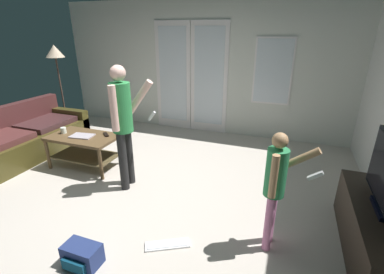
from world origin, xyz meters
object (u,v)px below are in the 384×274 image
(loose_keyboard, at_px, (167,245))
(cup_near_edge, at_px, (63,130))
(floor_lamp, at_px, (56,57))
(laptop_closed, at_px, (82,136))
(person_adult, at_px, (123,118))
(leather_couch, at_px, (23,140))
(person_child, at_px, (276,182))
(backpack, at_px, (82,255))
(tv_remote_black, at_px, (106,134))
(coffee_table, at_px, (84,144))
(tv_stand, at_px, (372,233))

(loose_keyboard, xyz_separation_m, cup_near_edge, (-2.26, 1.10, 0.54))
(floor_lamp, bearing_deg, laptop_closed, -39.01)
(person_adult, xyz_separation_m, loose_keyboard, (0.97, -0.84, -0.95))
(floor_lamp, bearing_deg, person_adult, -31.14)
(leather_couch, height_order, laptop_closed, leather_couch)
(person_child, height_order, loose_keyboard, person_child)
(backpack, height_order, tv_remote_black, tv_remote_black)
(loose_keyboard, xyz_separation_m, tv_remote_black, (-1.59, 1.25, 0.51))
(coffee_table, relative_size, person_adult, 0.64)
(floor_lamp, bearing_deg, tv_remote_black, -30.34)
(cup_near_edge, bearing_deg, person_adult, -11.34)
(coffee_table, height_order, floor_lamp, floor_lamp)
(person_adult, distance_m, loose_keyboard, 1.60)
(leather_couch, xyz_separation_m, tv_remote_black, (1.55, 0.19, 0.23))
(tv_remote_black, bearing_deg, tv_stand, 29.33)
(person_adult, bearing_deg, backpack, -75.08)
(backpack, relative_size, cup_near_edge, 3.67)
(cup_near_edge, bearing_deg, leather_couch, -177.46)
(person_adult, height_order, loose_keyboard, person_adult)
(loose_keyboard, distance_m, cup_near_edge, 2.57)
(leather_couch, bearing_deg, laptop_closed, 0.91)
(cup_near_edge, relative_size, tv_remote_black, 0.54)
(cup_near_edge, bearing_deg, coffee_table, 1.50)
(cup_near_edge, bearing_deg, tv_remote_black, 12.92)
(laptop_closed, bearing_deg, coffee_table, 97.30)
(leather_couch, distance_m, loose_keyboard, 3.33)
(tv_stand, height_order, backpack, tv_stand)
(tv_stand, bearing_deg, loose_keyboard, -163.02)
(tv_stand, bearing_deg, backpack, -157.20)
(loose_keyboard, bearing_deg, floor_lamp, 145.84)
(person_adult, relative_size, person_child, 1.36)
(backpack, height_order, laptop_closed, laptop_closed)
(backpack, relative_size, loose_keyboard, 0.75)
(leather_couch, bearing_deg, backpack, -31.32)
(tv_stand, xyz_separation_m, person_adult, (-2.79, 0.29, 0.72))
(person_adult, relative_size, laptop_closed, 4.90)
(coffee_table, bearing_deg, tv_stand, -8.48)
(tv_stand, height_order, tv_remote_black, tv_remote_black)
(cup_near_edge, bearing_deg, floor_lamp, 133.80)
(tv_remote_black, bearing_deg, floor_lamp, -169.45)
(leather_couch, xyz_separation_m, laptop_closed, (1.25, 0.02, 0.23))
(leather_couch, height_order, person_adult, person_adult)
(loose_keyboard, bearing_deg, laptop_closed, 150.27)
(person_adult, distance_m, backpack, 1.61)
(leather_couch, distance_m, tv_remote_black, 1.58)
(backpack, bearing_deg, person_child, 28.11)
(backpack, height_order, loose_keyboard, backpack)
(loose_keyboard, bearing_deg, person_adult, 139.07)
(person_adult, height_order, backpack, person_adult)
(leather_couch, relative_size, backpack, 6.32)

